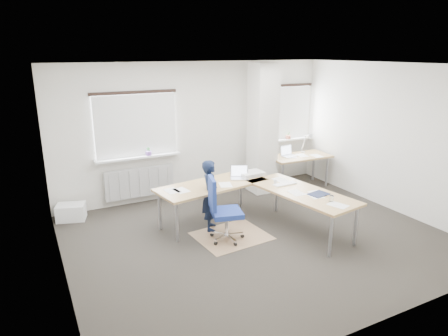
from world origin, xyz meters
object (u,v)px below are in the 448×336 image
task_chair (224,223)px  person (211,195)px  desk_side (299,158)px  desk_main (257,189)px

task_chair → person: size_ratio=0.87×
desk_side → person: (-2.76, -1.15, -0.06)m
person → desk_main: bearing=-83.7°
desk_main → task_chair: bearing=-172.0°
desk_main → desk_side: desk_side is taller
person → desk_side: bearing=-42.9°
desk_side → task_chair: size_ratio=1.32×
desk_side → person: 2.99m
task_chair → desk_side: bearing=45.4°
desk_main → person: 0.82m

